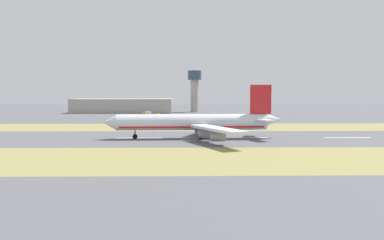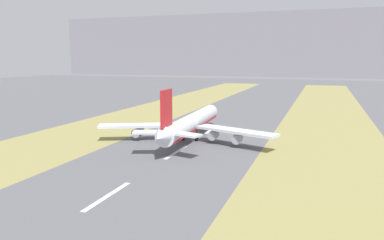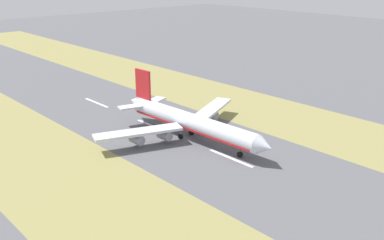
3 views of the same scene
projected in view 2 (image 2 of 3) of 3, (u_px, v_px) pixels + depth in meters
ground_plane at (195, 140)px, 134.34m from camera, size 800.00×800.00×0.00m
grass_median_west at (88, 132)px, 149.06m from camera, size 40.00×600.00×0.01m
grass_median_east at (328, 151)px, 119.63m from camera, size 40.00×600.00×0.01m
centreline_dash_near at (108, 196)px, 80.42m from camera, size 1.20×18.00×0.01m
centreline_dash_mid at (176, 152)px, 117.64m from camera, size 1.20×18.00×0.01m
centreline_dash_far at (212, 129)px, 154.86m from camera, size 1.20×18.00×0.01m
airplane_main_jet at (190, 124)px, 134.06m from camera, size 64.07×67.18×20.20m
mountain_ridge at (298, 45)px, 610.13m from camera, size 800.00×120.00×97.77m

